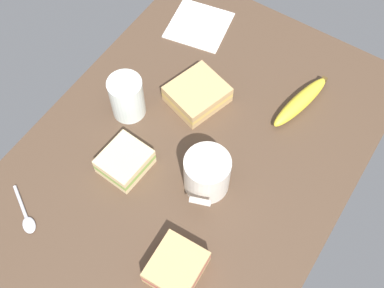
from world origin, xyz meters
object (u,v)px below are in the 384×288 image
at_px(sandwich_extra, 176,267).
at_px(coffee_mug_black, 207,173).
at_px(sandwich_main, 125,161).
at_px(paper_napkin, 199,25).
at_px(spoon, 26,217).
at_px(banana, 301,102).
at_px(glass_of_milk, 127,98).
at_px(sandwich_side, 197,94).

bearing_deg(sandwich_extra, coffee_mug_black, 15.15).
bearing_deg(sandwich_main, sandwich_extra, -120.13).
distance_m(sandwich_extra, paper_napkin, 0.60).
xyz_separation_m(sandwich_extra, spoon, (-0.07, 0.30, -0.02)).
xyz_separation_m(coffee_mug_black, sandwich_extra, (-0.18, -0.05, -0.03)).
bearing_deg(paper_napkin, banana, -103.97).
xyz_separation_m(glass_of_milk, spoon, (-0.31, 0.02, -0.04)).
xyz_separation_m(banana, paper_napkin, (0.08, 0.31, -0.02)).
distance_m(sandwich_main, sandwich_extra, 0.24).
xyz_separation_m(sandwich_side, glass_of_milk, (-0.10, 0.11, 0.02)).
relative_size(sandwich_main, sandwich_extra, 0.97).
height_order(sandwich_extra, spoon, sandwich_extra).
relative_size(glass_of_milk, banana, 0.56).
relative_size(sandwich_side, paper_napkin, 1.02).
bearing_deg(sandwich_extra, sandwich_main, 59.87).
bearing_deg(spoon, sandwich_main, -25.86).
bearing_deg(coffee_mug_black, banana, -14.46).
relative_size(banana, spoon, 1.72).
xyz_separation_m(spoon, paper_napkin, (0.60, -0.01, -0.00)).
relative_size(sandwich_side, sandwich_extra, 1.39).
height_order(sandwich_main, sandwich_extra, same).
distance_m(coffee_mug_black, sandwich_side, 0.21).
bearing_deg(banana, sandwich_side, 119.15).
bearing_deg(glass_of_milk, banana, -55.02).
height_order(coffee_mug_black, sandwich_extra, coffee_mug_black).
bearing_deg(sandwich_extra, banana, -2.84).
relative_size(sandwich_main, sandwich_side, 0.70).
distance_m(banana, spoon, 0.62).
bearing_deg(coffee_mug_black, paper_napkin, 34.80).
bearing_deg(paper_napkin, sandwich_side, -148.22).
relative_size(sandwich_extra, spoon, 0.98).
bearing_deg(sandwich_main, coffee_mug_black, -70.35).
bearing_deg(banana, spoon, 148.29).
distance_m(glass_of_milk, spoon, 0.31).
distance_m(coffee_mug_black, sandwich_extra, 0.19).
relative_size(sandwich_main, spoon, 0.96).
relative_size(glass_of_milk, spoon, 0.96).
distance_m(spoon, paper_napkin, 0.60).
xyz_separation_m(coffee_mug_black, sandwich_side, (0.16, 0.13, -0.03)).
xyz_separation_m(sandwich_side, paper_napkin, (0.19, 0.12, -0.02)).
xyz_separation_m(glass_of_milk, banana, (0.21, -0.31, -0.03)).
bearing_deg(sandwich_side, sandwich_extra, -152.73).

